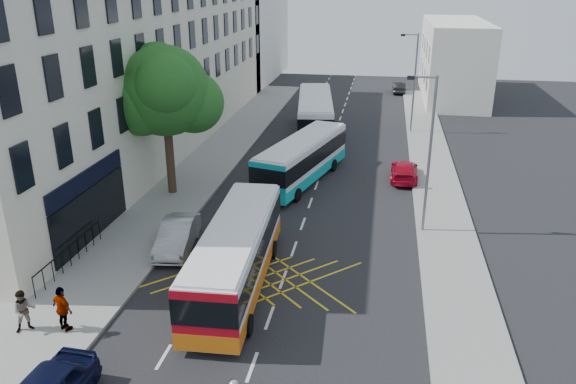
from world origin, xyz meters
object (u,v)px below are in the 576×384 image
at_px(street_tree, 164,92).
at_px(bus_far, 315,115).
at_px(lamp_near, 428,147).
at_px(bus_mid, 302,159).
at_px(pedestrian_near, 24,311).
at_px(bus_near, 236,255).
at_px(red_hatchback, 404,170).
at_px(lamp_far, 414,78).
at_px(parked_car_silver, 177,236).
at_px(distant_car_grey, 316,104).
at_px(pedestrian_far, 63,309).
at_px(distant_car_dark, 399,87).

height_order(street_tree, bus_far, street_tree).
bearing_deg(lamp_near, bus_mid, 137.52).
bearing_deg(pedestrian_near, bus_far, 39.02).
distance_m(bus_near, bus_far, 24.80).
relative_size(bus_near, pedestrian_near, 6.20).
xyz_separation_m(red_hatchback, pedestrian_near, (-14.22, -19.63, 0.37)).
relative_size(lamp_far, pedestrian_near, 4.81).
xyz_separation_m(bus_near, bus_mid, (0.83, 13.50, -0.03)).
height_order(bus_near, parked_car_silver, bus_near).
relative_size(distant_car_grey, pedestrian_far, 2.63).
relative_size(lamp_far, bus_far, 0.67).
distance_m(street_tree, bus_far, 17.08).
distance_m(street_tree, pedestrian_near, 15.44).
bearing_deg(red_hatchback, distant_car_grey, -65.14).
bearing_deg(parked_car_silver, bus_mid, 59.38).
distance_m(street_tree, bus_near, 12.80).
bearing_deg(lamp_near, parked_car_silver, -161.43).
height_order(parked_car_silver, pedestrian_near, pedestrian_near).
distance_m(lamp_far, bus_mid, 15.53).
bearing_deg(distant_car_dark, pedestrian_far, 73.55).
distance_m(bus_mid, distant_car_grey, 20.21).
bearing_deg(distant_car_dark, bus_mid, 76.30).
bearing_deg(pedestrian_near, lamp_near, 0.27).
relative_size(distant_car_dark, pedestrian_near, 2.28).
relative_size(bus_far, parked_car_silver, 2.74).
height_order(bus_mid, pedestrian_near, bus_mid).
bearing_deg(distant_car_dark, bus_near, 78.88).
xyz_separation_m(bus_mid, bus_far, (-0.59, 11.30, 0.24)).
distance_m(street_tree, parked_car_silver, 9.36).
height_order(lamp_near, bus_mid, lamp_near).
relative_size(lamp_near, distant_car_dark, 2.11).
relative_size(lamp_near, parked_car_silver, 1.84).
distance_m(parked_car_silver, distant_car_dark, 42.66).
height_order(street_tree, bus_mid, street_tree).
bearing_deg(lamp_far, lamp_near, -90.00).
distance_m(bus_near, distant_car_dark, 44.72).
bearing_deg(pedestrian_far, red_hatchback, -99.61).
height_order(bus_near, distant_car_grey, bus_near).
relative_size(bus_near, red_hatchback, 2.43).
bearing_deg(bus_mid, bus_far, 108.12).
distance_m(bus_far, pedestrian_near, 30.30).
distance_m(bus_near, pedestrian_far, 7.02).
xyz_separation_m(bus_near, pedestrian_near, (-6.85, -4.66, -0.53)).
bearing_deg(street_tree, bus_far, 65.29).
xyz_separation_m(distant_car_grey, distant_car_dark, (8.13, 10.48, -0.04)).
height_order(bus_mid, red_hatchback, bus_mid).
relative_size(bus_mid, bus_far, 0.87).
distance_m(street_tree, lamp_near, 15.10).
height_order(lamp_near, pedestrian_far, lamp_near).
relative_size(lamp_near, pedestrian_far, 4.42).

